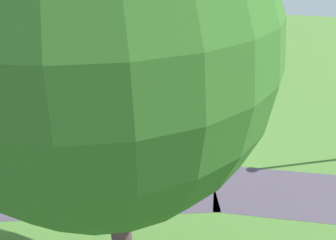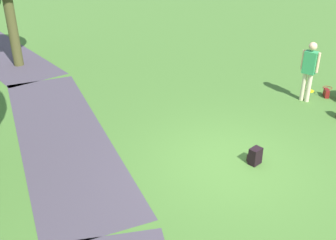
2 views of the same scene
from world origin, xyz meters
TOP-DOWN VIEW (x-y plane):
  - ground_plane at (0.00, 0.00)m, footprint 48.00×48.00m
  - footpath_segment_mid at (1.75, 3.98)m, footprint 8.26×4.52m
  - large_shade_tree at (-0.73, 6.28)m, footprint 4.76×4.76m
  - lawn_boulder at (2.76, -4.65)m, footprint 1.84×1.62m
  - woman_with_handbag at (3.20, -3.04)m, footprint 0.42×0.43m
  - man_near_boulder at (-1.43, -5.75)m, footprint 0.30×0.51m
  - handbag_on_grass at (3.42, -3.83)m, footprint 0.34×0.32m
  - backpack_by_boulder at (1.96, -3.63)m, footprint 0.28×0.26m
  - spare_backpack_on_lawn at (-0.02, -0.59)m, footprint 0.35×0.35m
  - frisbee_on_grass at (3.87, -3.51)m, footprint 0.25×0.25m

SIDE VIEW (x-z plane):
  - ground_plane at x=0.00m, z-range 0.00..0.00m
  - footpath_segment_mid at x=1.75m, z-range 0.00..0.01m
  - frisbee_on_grass at x=3.87m, z-range 0.00..0.02m
  - handbag_on_grass at x=3.42m, z-range -0.01..0.29m
  - backpack_by_boulder at x=1.96m, z-range -0.01..0.39m
  - spare_backpack_on_lawn at x=-0.02m, z-range -0.01..0.39m
  - lawn_boulder at x=2.76m, z-range 0.00..0.76m
  - man_near_boulder at x=-1.43m, z-range 0.13..1.77m
  - woman_with_handbag at x=3.20m, z-range 0.16..1.97m
  - large_shade_tree at x=-0.73m, z-range 1.23..8.49m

